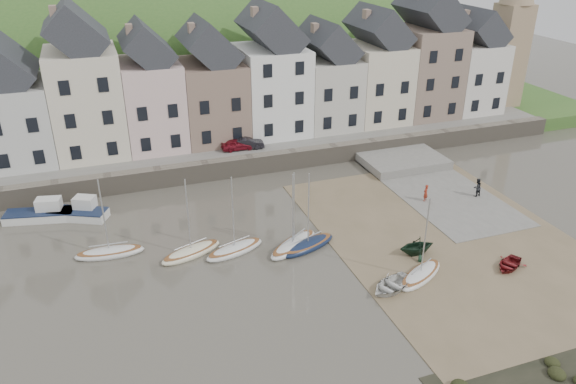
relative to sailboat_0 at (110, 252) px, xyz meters
name	(u,v)px	position (x,y,z in m)	size (l,w,h in m)	color
ground	(316,265)	(13.75, -6.18, -0.26)	(160.00, 160.00, 0.00)	#4C483C
quay_land	(215,120)	(13.75, 25.82, 0.49)	(90.00, 30.00, 1.50)	#375E25
quay_street	(240,146)	(13.75, 14.32, 1.29)	(70.00, 7.00, 0.10)	slate
seawall	(250,165)	(13.75, 10.82, 0.64)	(70.00, 1.20, 1.80)	slate
beach	(448,238)	(24.75, -6.18, -0.23)	(18.00, 26.00, 0.06)	brown
slipway	(435,188)	(28.75, 1.82, -0.20)	(8.00, 18.00, 0.12)	slate
hillside	(158,177)	(8.75, 53.82, -18.25)	(134.40, 84.00, 84.00)	#375E25
townhouse_terrace	(246,80)	(15.51, 17.82, 7.06)	(61.05, 8.00, 13.93)	white
church_spire	(512,25)	(48.30, 17.82, 10.79)	(4.00, 4.00, 18.00)	#997F60
sailboat_0	(110,252)	(0.00, 0.00, 0.00)	(5.03, 1.85, 6.32)	silver
sailboat_1	(235,249)	(8.71, -2.66, 0.00)	(4.98, 2.91, 6.32)	silver
sailboat_2	(191,252)	(5.62, -1.94, 0.00)	(5.07, 3.12, 6.32)	beige
sailboat_3	(293,246)	(12.89, -3.65, 0.00)	(4.79, 3.66, 6.32)	silver
sailboat_4	(294,244)	(13.06, -3.42, 0.00)	(5.03, 4.05, 6.32)	silver
sailboat_5	(308,245)	(14.01, -3.90, 0.00)	(5.09, 3.08, 6.32)	#121E3A
sailboat_6	(421,275)	(19.84, -10.09, 0.00)	(4.86, 3.60, 6.32)	silver
motorboat_0	(42,213)	(-4.83, 7.59, 0.32)	(5.74, 2.83, 1.70)	silver
motorboat_2	(80,211)	(-1.92, 6.82, 0.32)	(5.00, 3.64, 1.70)	silver
rowboat_white	(391,285)	(17.25, -10.68, 0.15)	(2.44, 3.41, 0.71)	silver
rowboat_green	(417,246)	(21.11, -7.43, 0.51)	(2.31, 2.68, 1.41)	black
rowboat_red	(509,264)	(26.30, -11.17, 0.08)	(1.92, 2.69, 0.56)	maroon
person_red	(426,193)	(26.39, -0.21, 0.62)	(0.55, 0.36, 1.52)	maroon
person_dark	(477,187)	(31.18, -0.90, 0.69)	(0.81, 0.63, 1.66)	black
car_left	(238,144)	(13.27, 13.32, 1.89)	(1.31, 3.25, 1.11)	maroon
car_right	(247,143)	(14.20, 13.32, 1.90)	(1.19, 3.41, 1.12)	black
shore_rocks	(573,378)	(22.43, -20.97, -0.14)	(14.00, 6.00, 0.78)	black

